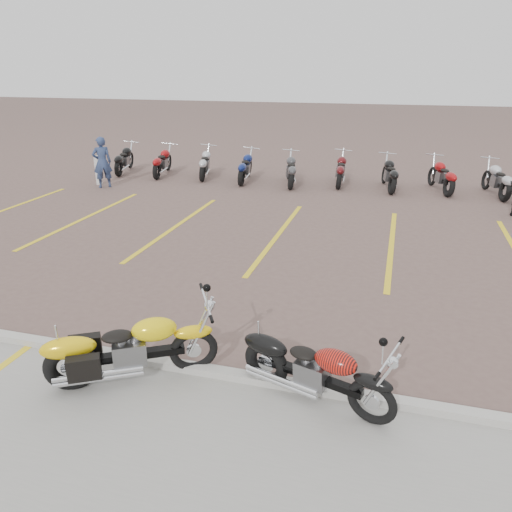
# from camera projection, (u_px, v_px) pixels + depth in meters

# --- Properties ---
(ground) EXTENTS (100.00, 100.00, 0.00)m
(ground) POSITION_uv_depth(u_px,v_px,m) (223.00, 306.00, 8.62)
(ground) COLOR brown
(ground) RESTS_ON ground
(curb) EXTENTS (60.00, 0.18, 0.12)m
(curb) POSITION_uv_depth(u_px,v_px,m) (174.00, 365.00, 6.80)
(curb) COLOR #ADAAA3
(curb) RESTS_ON ground
(parking_stripes) EXTENTS (38.00, 5.50, 0.01)m
(parking_stripes) POSITION_uv_depth(u_px,v_px,m) (278.00, 235.00, 12.21)
(parking_stripes) COLOR yellow
(parking_stripes) RESTS_ON ground
(yellow_cruiser) EXTENTS (1.98, 1.25, 0.91)m
(yellow_cruiser) POSITION_uv_depth(u_px,v_px,m) (129.00, 350.00, 6.43)
(yellow_cruiser) COLOR black
(yellow_cruiser) RESTS_ON ground
(flame_cruiser) EXTENTS (1.98, 0.75, 0.84)m
(flame_cruiser) POSITION_uv_depth(u_px,v_px,m) (313.00, 371.00, 6.05)
(flame_cruiser) COLOR black
(flame_cruiser) RESTS_ON ground
(person_a) EXTENTS (0.74, 0.71, 1.70)m
(person_a) POSITION_uv_depth(u_px,v_px,m) (102.00, 162.00, 16.71)
(person_a) COLOR navy
(person_a) RESTS_ON ground
(bollard) EXTENTS (0.16, 0.16, 1.00)m
(bollard) POSITION_uv_depth(u_px,v_px,m) (98.00, 170.00, 17.26)
(bollard) COLOR silver
(bollard) RESTS_ON ground
(bg_bike_row) EXTENTS (20.81, 2.09, 1.10)m
(bg_bike_row) POSITION_uv_depth(u_px,v_px,m) (388.00, 173.00, 16.57)
(bg_bike_row) COLOR black
(bg_bike_row) RESTS_ON ground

